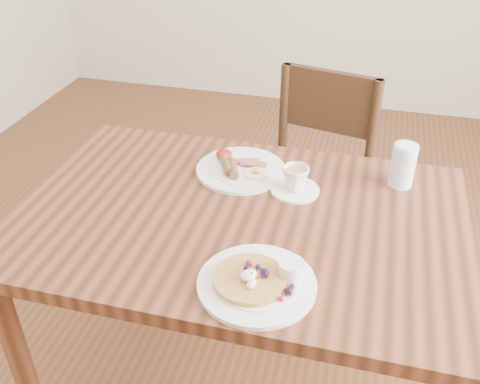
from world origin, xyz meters
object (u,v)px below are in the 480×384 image
Objects in this scene: teacup_saucer at (295,181)px; water_glass at (403,165)px; dining_table at (240,242)px; pancake_plate at (259,281)px; chair_far at (312,178)px; breakfast_plate at (239,168)px.

water_glass is at bearing 21.21° from teacup_saucer.
pancake_plate is at bearing -66.66° from dining_table.
teacup_saucer is at bearing 102.59° from chair_far.
pancake_plate is 0.41m from teacup_saucer.
water_glass is (0.30, 0.52, 0.05)m from pancake_plate.
teacup_saucer is 0.31m from water_glass.
teacup_saucer is (0.18, -0.06, 0.02)m from breakfast_plate.
chair_far is 0.95m from pancake_plate.
dining_table is 0.30m from pancake_plate.
pancake_plate is 2.09× the size of water_glass.
pancake_plate is 0.60m from water_glass.
dining_table is at bearing -147.80° from water_glass.
water_glass is at bearing 32.20° from dining_table.
water_glass is (0.29, 0.11, 0.03)m from teacup_saucer.
chair_far is 3.26× the size of breakfast_plate.
dining_table is at bearing -74.85° from breakfast_plate.
water_glass is at bearing 59.77° from pancake_plate.
dining_table is 4.44× the size of breakfast_plate.
dining_table is 8.57× the size of teacup_saucer.
pancake_plate is (0.11, -0.26, 0.11)m from dining_table.
water_glass reaches higher than breakfast_plate.
chair_far is at bearing 89.54° from pancake_plate.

